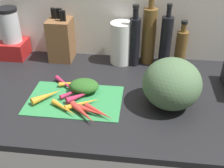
% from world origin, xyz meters
% --- Properties ---
extents(ground_plane, '(1.70, 0.80, 0.03)m').
position_xyz_m(ground_plane, '(0.00, 0.00, -0.01)').
color(ground_plane, black).
extents(wall_back, '(1.70, 0.03, 0.60)m').
position_xyz_m(wall_back, '(0.00, 0.39, 0.30)').
color(wall_back, silver).
rests_on(wall_back, ground_plane).
extents(cutting_board, '(0.42, 0.26, 0.01)m').
position_xyz_m(cutting_board, '(-0.15, -0.10, 0.00)').
color(cutting_board, '#338C4C').
rests_on(cutting_board, ground_plane).
extents(carrot_0, '(0.13, 0.06, 0.02)m').
position_xyz_m(carrot_0, '(-0.19, 0.02, 0.02)').
color(carrot_0, orange).
rests_on(carrot_0, cutting_board).
extents(carrot_1, '(0.14, 0.10, 0.02)m').
position_xyz_m(carrot_1, '(-0.11, -0.14, 0.02)').
color(carrot_1, orange).
rests_on(carrot_1, cutting_board).
extents(carrot_2, '(0.13, 0.10, 0.02)m').
position_xyz_m(carrot_2, '(-0.18, -0.18, 0.02)').
color(carrot_2, orange).
rests_on(carrot_2, cutting_board).
extents(carrot_3, '(0.13, 0.07, 0.03)m').
position_xyz_m(carrot_3, '(-0.06, -0.19, 0.02)').
color(carrot_3, red).
rests_on(carrot_3, cutting_board).
extents(carrot_4, '(0.14, 0.13, 0.02)m').
position_xyz_m(carrot_4, '(-0.22, 0.00, 0.02)').
color(carrot_4, '#B2264C').
rests_on(carrot_4, cutting_board).
extents(carrot_5, '(0.12, 0.12, 0.02)m').
position_xyz_m(carrot_5, '(-0.16, -0.05, 0.02)').
color(carrot_5, '#B2264C').
rests_on(carrot_5, cutting_board).
extents(carrot_6, '(0.12, 0.11, 0.03)m').
position_xyz_m(carrot_6, '(-0.13, -0.09, 0.02)').
color(carrot_6, '#B2264C').
rests_on(carrot_6, cutting_board).
extents(carrot_7, '(0.13, 0.13, 0.03)m').
position_xyz_m(carrot_7, '(-0.09, -0.21, 0.02)').
color(carrot_7, red).
rests_on(carrot_7, cutting_board).
extents(carrot_8, '(0.12, 0.12, 0.03)m').
position_xyz_m(carrot_8, '(-0.28, -0.11, 0.02)').
color(carrot_8, orange).
rests_on(carrot_8, cutting_board).
extents(carrot_9, '(0.13, 0.10, 0.02)m').
position_xyz_m(carrot_9, '(-0.03, -0.19, 0.02)').
color(carrot_9, red).
rests_on(carrot_9, cutting_board).
extents(carrot_greens_pile, '(0.14, 0.10, 0.06)m').
position_xyz_m(carrot_greens_pile, '(-0.12, -0.03, 0.04)').
color(carrot_greens_pile, '#2D6023').
rests_on(carrot_greens_pile, cutting_board).
extents(winter_squash, '(0.25, 0.24, 0.22)m').
position_xyz_m(winter_squash, '(0.26, -0.08, 0.11)').
color(winter_squash, '#4C6B47').
rests_on(winter_squash, ground_plane).
extents(knife_block, '(0.12, 0.14, 0.28)m').
position_xyz_m(knife_block, '(-0.32, 0.30, 0.12)').
color(knife_block, brown).
rests_on(knife_block, ground_plane).
extents(blender_appliance, '(0.15, 0.15, 0.28)m').
position_xyz_m(blender_appliance, '(-0.60, 0.29, 0.12)').
color(blender_appliance, red).
rests_on(blender_appliance, ground_plane).
extents(paper_towel_roll, '(0.12, 0.12, 0.23)m').
position_xyz_m(paper_towel_roll, '(0.02, 0.30, 0.11)').
color(paper_towel_roll, white).
rests_on(paper_towel_roll, ground_plane).
extents(bottle_0, '(0.06, 0.06, 0.33)m').
position_xyz_m(bottle_0, '(0.09, 0.28, 0.14)').
color(bottle_0, black).
rests_on(bottle_0, ground_plane).
extents(bottle_1, '(0.07, 0.07, 0.38)m').
position_xyz_m(bottle_1, '(0.16, 0.32, 0.16)').
color(bottle_1, brown).
rests_on(bottle_1, ground_plane).
extents(bottle_2, '(0.06, 0.06, 0.34)m').
position_xyz_m(bottle_2, '(0.25, 0.28, 0.14)').
color(bottle_2, black).
rests_on(bottle_2, ground_plane).
extents(bottle_3, '(0.06, 0.06, 0.25)m').
position_xyz_m(bottle_3, '(0.34, 0.31, 0.10)').
color(bottle_3, brown).
rests_on(bottle_3, ground_plane).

